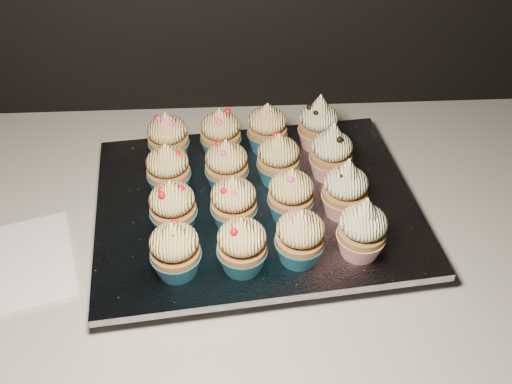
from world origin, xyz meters
TOP-DOWN VIEW (x-y plane):
  - worktop at (0.00, 1.70)m, footprint 2.44×0.64m
  - napkin at (-0.12, 1.62)m, footprint 0.21×0.21m
  - baking_tray at (0.22, 1.70)m, footprint 0.45×0.36m
  - foil_lining at (0.22, 1.70)m, footprint 0.49×0.40m
  - cupcake_0 at (0.11, 1.58)m, footprint 0.06×0.06m
  - cupcake_1 at (0.20, 1.58)m, footprint 0.06×0.06m
  - cupcake_2 at (0.27, 1.59)m, footprint 0.06×0.06m
  - cupcake_3 at (0.35, 1.60)m, footprint 0.06×0.06m
  - cupcake_4 at (0.11, 1.65)m, footprint 0.06×0.06m
  - cupcake_5 at (0.19, 1.66)m, footprint 0.06×0.06m
  - cupcake_6 at (0.26, 1.67)m, footprint 0.06×0.06m
  - cupcake_7 at (0.34, 1.67)m, footprint 0.06×0.06m
  - cupcake_8 at (0.10, 1.73)m, footprint 0.06×0.06m
  - cupcake_9 at (0.18, 1.74)m, footprint 0.06×0.06m
  - cupcake_10 at (0.25, 1.75)m, footprint 0.06×0.06m
  - cupcake_11 at (0.33, 1.76)m, footprint 0.06×0.06m
  - cupcake_12 at (0.09, 1.81)m, footprint 0.06×0.06m
  - cupcake_13 at (0.17, 1.81)m, footprint 0.06×0.06m
  - cupcake_14 at (0.24, 1.83)m, footprint 0.06×0.06m
  - cupcake_15 at (0.32, 1.83)m, footprint 0.06×0.06m

SIDE VIEW (x-z plane):
  - worktop at x=0.00m, z-range 0.86..0.90m
  - napkin at x=-0.12m, z-range 0.90..0.90m
  - baking_tray at x=0.22m, z-range 0.90..0.92m
  - foil_lining at x=0.22m, z-range 0.92..0.93m
  - cupcake_0 at x=0.11m, z-range 0.93..1.01m
  - cupcake_1 at x=0.20m, z-range 0.93..1.01m
  - cupcake_2 at x=0.27m, z-range 0.93..1.01m
  - cupcake_4 at x=0.11m, z-range 0.93..1.01m
  - cupcake_5 at x=0.19m, z-range 0.93..1.01m
  - cupcake_6 at x=0.26m, z-range 0.93..1.01m
  - cupcake_8 at x=0.10m, z-range 0.93..1.01m
  - cupcake_9 at x=0.18m, z-range 0.93..1.01m
  - cupcake_10 at x=0.25m, z-range 0.93..1.01m
  - cupcake_12 at x=0.09m, z-range 0.93..1.01m
  - cupcake_13 at x=0.17m, z-range 0.93..1.01m
  - cupcake_14 at x=0.24m, z-range 0.93..1.01m
  - cupcake_3 at x=0.35m, z-range 0.93..1.02m
  - cupcake_7 at x=0.34m, z-range 0.93..1.02m
  - cupcake_11 at x=0.33m, z-range 0.93..1.02m
  - cupcake_15 at x=0.32m, z-range 0.93..1.02m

